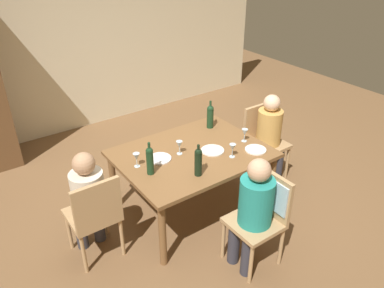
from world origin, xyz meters
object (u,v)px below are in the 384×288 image
dining_table (192,159)px  wine_bottle_short_olive (210,116)px  person_man_bearded (270,132)px  person_man_guest (253,207)px  wine_glass_far (245,133)px  dinner_plate_guest_right (160,158)px  wine_glass_near_left (233,148)px  person_woman_host (88,197)px  chair_right_end (263,137)px  dinner_plate_guest_left (212,150)px  chair_near (265,206)px  wine_glass_centre (136,157)px  chair_left_end (95,213)px  dinner_plate_host (256,150)px  wine_bottle_dark_red (150,160)px  wine_glass_near_right (179,145)px  wine_bottle_tall_green (198,161)px

dining_table → wine_bottle_short_olive: bearing=34.5°
person_man_bearded → person_man_guest: 1.51m
wine_glass_far → dinner_plate_guest_right: (-0.96, 0.22, -0.10)m
wine_glass_near_left → person_woman_host: bearing=166.6°
chair_right_end → dinner_plate_guest_left: chair_right_end is taller
person_man_guest → dinner_plate_guest_left: person_man_guest is taller
chair_near → wine_bottle_short_olive: wine_bottle_short_olive is taller
person_woman_host → wine_glass_centre: 0.59m
chair_left_end → dinner_plate_host: (1.72, -0.27, 0.22)m
chair_left_end → wine_bottle_dark_red: size_ratio=2.73×
wine_glass_near_left → dinner_plate_guest_left: (-0.09, 0.21, -0.10)m
chair_left_end → wine_glass_far: bearing=-1.7°
wine_bottle_dark_red → dinner_plate_guest_left: (0.75, -0.01, -0.15)m
dinner_plate_host → chair_near: bearing=-126.4°
chair_left_end → wine_glass_centre: bearing=18.1°
dining_table → wine_glass_far: wine_glass_far is taller
chair_near → wine_glass_centre: chair_near is taller
wine_glass_near_right → wine_glass_far: bearing=-14.5°
person_man_bearded → wine_glass_centre: size_ratio=7.50×
dinner_plate_guest_left → wine_glass_centre: bearing=166.1°
wine_bottle_tall_green → wine_glass_near_right: 0.44m
dining_table → wine_glass_centre: 0.64m
person_man_bearded → person_man_guest: (-1.17, -0.94, 0.01)m
chair_near → dinner_plate_guest_left: (0.07, 0.86, 0.15)m
wine_glass_near_left → dinner_plate_guest_left: bearing=113.2°
dinner_plate_host → dinner_plate_guest_right: same height
wine_glass_centre → person_woman_host: bearing=-173.1°
wine_bottle_short_olive → person_man_guest: bearing=-112.2°
wine_bottle_dark_red → person_man_bearded: bearing=2.3°
chair_left_end → wine_bottle_short_olive: (1.66, 0.44, 0.36)m
chair_right_end → wine_glass_near_left: chair_right_end is taller
person_man_guest → dinner_plate_guest_left: 0.89m
wine_glass_near_right → chair_right_end: bearing=1.6°
dining_table → wine_bottle_tall_green: size_ratio=4.71×
chair_right_end → wine_bottle_dark_red: 1.75m
wine_bottle_short_olive → wine_glass_centre: (-1.11, -0.26, -0.04)m
person_woman_host → wine_bottle_dark_red: (0.60, -0.12, 0.24)m
dining_table → chair_left_end: bearing=-175.7°
dining_table → wine_glass_far: 0.65m
person_man_bearded → dinner_plate_host: 0.67m
dining_table → person_man_guest: (-0.03, -0.97, -0.01)m
wine_bottle_tall_green → wine_glass_near_left: (0.48, 0.06, -0.05)m
wine_bottle_short_olive → dinner_plate_guest_right: 0.91m
dinner_plate_host → wine_bottle_dark_red: bearing=166.8°
chair_right_end → person_man_bearded: person_man_bearded is taller
wine_bottle_dark_red → dinner_plate_guest_left: size_ratio=1.36×
chair_near → wine_glass_far: bearing=-30.4°
person_woman_host → wine_glass_near_right: 1.04m
wine_bottle_short_olive → wine_bottle_dark_red: bearing=-157.4°
chair_left_end → wine_glass_far: size_ratio=6.17×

